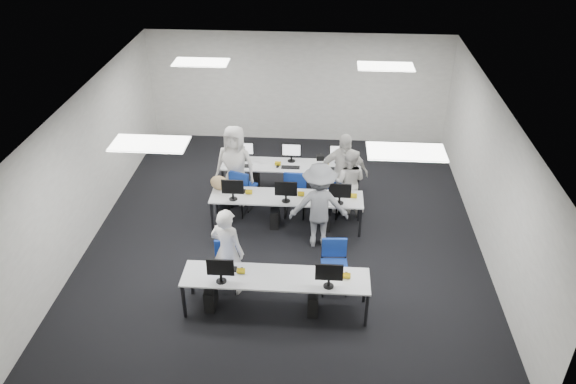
# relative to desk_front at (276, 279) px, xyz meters

# --- Properties ---
(room) EXTENTS (9.00, 9.02, 3.00)m
(room) POSITION_rel_desk_front_xyz_m (0.00, 2.40, 0.82)
(room) COLOR black
(room) RESTS_ON ground
(ceiling_panels) EXTENTS (5.20, 4.60, 0.02)m
(ceiling_panels) POSITION_rel_desk_front_xyz_m (0.00, 2.40, 2.30)
(ceiling_panels) COLOR white
(ceiling_panels) RESTS_ON room
(desk_front) EXTENTS (3.20, 0.70, 0.73)m
(desk_front) POSITION_rel_desk_front_xyz_m (0.00, 0.00, 0.00)
(desk_front) COLOR #B1B4B5
(desk_front) RESTS_ON ground
(desk_mid) EXTENTS (3.20, 0.70, 0.73)m
(desk_mid) POSITION_rel_desk_front_xyz_m (0.00, 2.60, 0.00)
(desk_mid) COLOR #B1B4B5
(desk_mid) RESTS_ON ground
(desk_back) EXTENTS (3.20, 0.70, 0.73)m
(desk_back) POSITION_rel_desk_front_xyz_m (0.00, 4.00, 0.00)
(desk_back) COLOR #B1B4B5
(desk_back) RESTS_ON ground
(equipment_front) EXTENTS (2.51, 0.41, 1.19)m
(equipment_front) POSITION_rel_desk_front_xyz_m (-0.19, -0.02, -0.32)
(equipment_front) COLOR #0D30B2
(equipment_front) RESTS_ON desk_front
(equipment_mid) EXTENTS (2.91, 0.41, 1.19)m
(equipment_mid) POSITION_rel_desk_front_xyz_m (-0.19, 2.58, -0.32)
(equipment_mid) COLOR white
(equipment_mid) RESTS_ON desk_mid
(equipment_back) EXTENTS (2.91, 0.41, 1.19)m
(equipment_back) POSITION_rel_desk_front_xyz_m (0.19, 4.02, -0.32)
(equipment_back) COLOR white
(equipment_back) RESTS_ON desk_back
(chair_0) EXTENTS (0.45, 0.49, 0.89)m
(chair_0) POSITION_rel_desk_front_xyz_m (-0.97, 0.56, -0.40)
(chair_0) COLOR navy
(chair_0) RESTS_ON ground
(chair_1) EXTENTS (0.51, 0.55, 0.97)m
(chair_1) POSITION_rel_desk_front_xyz_m (1.01, 0.64, -0.38)
(chair_1) COLOR navy
(chair_1) RESTS_ON ground
(chair_2) EXTENTS (0.50, 0.54, 0.89)m
(chair_2) POSITION_rel_desk_front_xyz_m (-1.15, 3.05, -0.40)
(chair_2) COLOR navy
(chair_2) RESTS_ON ground
(chair_3) EXTENTS (0.48, 0.52, 0.91)m
(chair_3) POSITION_rel_desk_front_xyz_m (0.16, 3.09, -0.39)
(chair_3) COLOR navy
(chair_3) RESTS_ON ground
(chair_4) EXTENTS (0.57, 0.60, 0.94)m
(chair_4) POSITION_rel_desk_front_xyz_m (0.93, 3.18, -0.38)
(chair_4) COLOR navy
(chair_4) RESTS_ON ground
(chair_5) EXTENTS (0.61, 0.64, 0.95)m
(chair_5) POSITION_rel_desk_front_xyz_m (-1.01, 3.34, -0.38)
(chair_5) COLOR navy
(chair_5) RESTS_ON ground
(chair_6) EXTENTS (0.46, 0.50, 0.89)m
(chair_6) POSITION_rel_desk_front_xyz_m (0.10, 3.52, -0.40)
(chair_6) COLOR navy
(chair_6) RESTS_ON ground
(chair_7) EXTENTS (0.50, 0.53, 0.94)m
(chair_7) POSITION_rel_desk_front_xyz_m (1.04, 3.51, -0.39)
(chair_7) COLOR navy
(chair_7) RESTS_ON ground
(handbag) EXTENTS (0.44, 0.34, 0.32)m
(handbag) POSITION_rel_desk_front_xyz_m (-1.45, 2.80, 0.21)
(handbag) COLOR #996F4F
(handbag) RESTS_ON desk_mid
(student_0) EXTENTS (0.74, 0.61, 1.74)m
(student_0) POSITION_rel_desk_front_xyz_m (-0.89, 0.47, 0.19)
(student_0) COLOR silver
(student_0) RESTS_ON ground
(student_1) EXTENTS (0.86, 0.74, 1.54)m
(student_1) POSITION_rel_desk_front_xyz_m (1.32, 3.26, 0.09)
(student_1) COLOR silver
(student_1) RESTS_ON ground
(student_2) EXTENTS (1.00, 0.74, 1.86)m
(student_2) POSITION_rel_desk_front_xyz_m (-1.22, 3.53, 0.25)
(student_2) COLOR silver
(student_2) RESTS_ON ground
(student_3) EXTENTS (1.12, 0.52, 1.86)m
(student_3) POSITION_rel_desk_front_xyz_m (1.18, 3.35, 0.25)
(student_3) COLOR silver
(student_3) RESTS_ON ground
(photographer) EXTENTS (1.23, 0.75, 1.84)m
(photographer) POSITION_rel_desk_front_xyz_m (0.69, 2.00, 0.24)
(photographer) COLOR gray
(photographer) RESTS_ON ground
(dslr_camera) EXTENTS (0.15, 0.19, 0.10)m
(dslr_camera) POSITION_rel_desk_front_xyz_m (0.68, 2.18, 1.22)
(dslr_camera) COLOR black
(dslr_camera) RESTS_ON photographer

